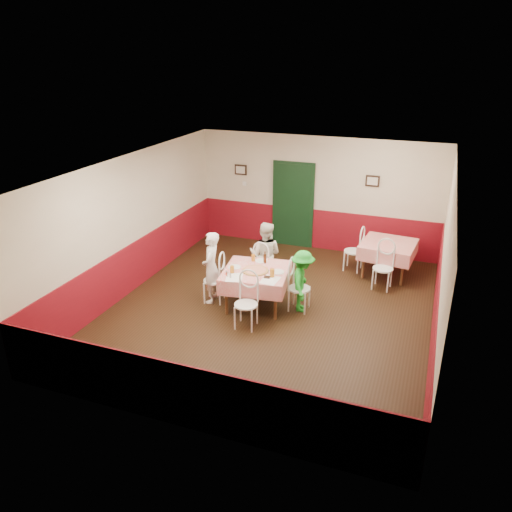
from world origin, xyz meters
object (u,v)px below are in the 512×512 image
(diner_left, at_px, (211,267))
(diner_far, at_px, (265,255))
(wallet, at_px, (267,277))
(diner_right, at_px, (302,281))
(second_table, at_px, (387,259))
(chair_near, at_px, (246,305))
(main_table, at_px, (256,288))
(chair_second_a, at_px, (353,251))
(chair_right, at_px, (299,289))
(pizza, at_px, (255,270))
(glass_c, at_px, (253,258))
(chair_far, at_px, (265,267))
(glass_b, at_px, (272,273))
(beer_bottle, at_px, (265,258))
(chair_second_b, at_px, (383,269))
(glass_a, at_px, (232,269))
(chair_left, at_px, (214,280))

(diner_left, bearing_deg, diner_far, 133.11)
(wallet, distance_m, diner_right, 0.71)
(second_table, xyz_separation_m, chair_near, (-2.10, -3.21, 0.08))
(main_table, relative_size, second_table, 1.09)
(chair_second_a, xyz_separation_m, diner_right, (-0.58, -2.24, 0.16))
(chair_right, distance_m, chair_second_a, 2.34)
(main_table, xyz_separation_m, pizza, (0.01, -0.06, 0.40))
(main_table, xyz_separation_m, glass_c, (-0.20, 0.39, 0.45))
(pizza, bearing_deg, second_table, 47.68)
(chair_far, relative_size, glass_c, 6.58)
(chair_second_a, bearing_deg, glass_b, -17.21)
(chair_right, bearing_deg, chair_second_a, -15.07)
(pizza, height_order, beer_bottle, beer_bottle)
(beer_bottle, bearing_deg, chair_far, 109.91)
(chair_second_b, bearing_deg, glass_c, -147.49)
(chair_second_a, relative_size, wallet, 8.18)
(chair_near, distance_m, glass_a, 0.84)
(main_table, height_order, diner_left, diner_left)
(chair_left, bearing_deg, chair_right, 90.91)
(diner_left, bearing_deg, diner_right, 88.11)
(chair_left, bearing_deg, glass_b, 79.53)
(chair_right, distance_m, glass_a, 1.34)
(chair_right, relative_size, wallet, 8.18)
(chair_left, distance_m, beer_bottle, 1.10)
(chair_second_b, height_order, diner_left, diner_left)
(chair_far, distance_m, chair_second_b, 2.47)
(diner_far, bearing_deg, wallet, 108.36)
(chair_far, xyz_separation_m, glass_c, (-0.08, -0.45, 0.38))
(chair_far, distance_m, beer_bottle, 0.64)
(glass_a, distance_m, glass_b, 0.78)
(chair_second_a, relative_size, glass_a, 6.38)
(glass_a, bearing_deg, wallet, 2.09)
(second_table, distance_m, glass_b, 3.18)
(main_table, relative_size, chair_left, 1.36)
(chair_far, xyz_separation_m, wallet, (0.43, -1.10, 0.32))
(second_table, height_order, pizza, pizza)
(main_table, xyz_separation_m, chair_left, (-0.84, -0.12, 0.08))
(pizza, bearing_deg, chair_second_a, 58.95)
(chair_right, xyz_separation_m, pizza, (-0.83, -0.18, 0.33))
(chair_second_b, bearing_deg, diner_far, -157.10)
(chair_left, height_order, chair_far, same)
(chair_right, distance_m, chair_near, 1.20)
(main_table, relative_size, diner_left, 0.84)
(chair_second_b, relative_size, diner_left, 0.62)
(chair_near, xyz_separation_m, beer_bottle, (-0.08, 1.22, 0.42))
(chair_second_a, bearing_deg, diner_right, -8.89)
(pizza, bearing_deg, wallet, -33.13)
(chair_right, distance_m, glass_c, 1.14)
(wallet, relative_size, diner_right, 0.09)
(wallet, bearing_deg, second_table, 45.84)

